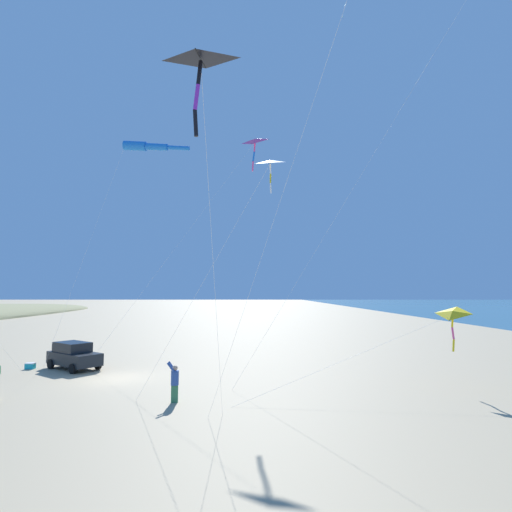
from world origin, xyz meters
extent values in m
plane|color=tan|center=(0.00, 0.00, 0.00)|extent=(600.00, 600.00, 0.00)
cube|color=black|center=(4.09, -3.05, 0.75)|extent=(4.56, 4.03, 0.84)
cube|color=black|center=(4.36, -3.26, 1.51)|extent=(3.04, 2.84, 0.68)
cylinder|color=black|center=(2.36, -2.94, 0.33)|extent=(0.66, 0.57, 0.66)
cylinder|color=black|center=(3.45, -1.44, 0.33)|extent=(0.66, 0.57, 0.66)
cylinder|color=black|center=(4.72, -4.66, 0.33)|extent=(0.66, 0.57, 0.66)
cylinder|color=black|center=(5.81, -3.17, 0.33)|extent=(0.66, 0.57, 0.66)
cube|color=#1EB7C6|center=(7.23, -3.12, 0.18)|extent=(0.60, 0.40, 0.36)
cube|color=white|center=(7.23, -3.12, 0.39)|extent=(0.62, 0.42, 0.06)
cube|color=#3D7F51|center=(-4.80, 5.44, 0.42)|extent=(0.34, 0.19, 0.84)
cylinder|color=#335199|center=(-4.80, 5.44, 1.18)|extent=(0.41, 0.41, 0.69)
sphere|color=tan|center=(-4.80, 5.44, 1.66)|extent=(0.26, 0.26, 0.26)
cylinder|color=#335199|center=(-4.64, 5.62, 1.70)|extent=(0.43, 0.13, 0.52)
cylinder|color=#335199|center=(-4.61, 5.28, 1.70)|extent=(0.43, 0.13, 0.52)
cylinder|color=#3D7F51|center=(4.01, 5.26, 1.52)|extent=(0.27, 0.37, 0.47)
cylinder|color=white|center=(-13.89, 4.97, 10.81)|extent=(12.91, 3.91, 21.62)
pyramid|color=white|center=(-9.40, 9.47, 10.76)|extent=(1.00, 0.74, 0.28)
cylinder|color=black|center=(-9.40, 9.45, 10.71)|extent=(0.15, 0.78, 0.27)
cylinder|color=white|center=(-9.41, 9.43, 10.46)|extent=(0.09, 0.13, 0.42)
cylinder|color=yellow|center=(-9.41, 9.42, 10.05)|extent=(0.10, 0.12, 0.42)
cylinder|color=white|center=(-9.41, 9.45, 9.64)|extent=(0.11, 0.10, 0.41)
cylinder|color=white|center=(-6.11, 7.31, 5.34)|extent=(6.59, 4.30, 10.68)
cylinder|color=white|center=(-9.26, 11.84, 7.33)|extent=(5.07, 8.10, 14.65)
pyramid|color=#EF4C93|center=(-8.63, -6.01, 17.85)|extent=(2.12, 1.74, 0.86)
cylinder|color=black|center=(-8.65, -6.07, 17.76)|extent=(0.57, 1.27, 0.96)
cylinder|color=#EF4C93|center=(-8.62, -6.04, 17.26)|extent=(0.24, 0.24, 0.84)
cylinder|color=blue|center=(-8.55, -5.96, 16.44)|extent=(0.28, 0.27, 0.85)
cylinder|color=#EF4C93|center=(-8.48, -5.89, 15.61)|extent=(0.22, 0.23, 0.84)
cylinder|color=white|center=(-2.55, -4.90, 8.85)|extent=(12.21, 2.36, 17.70)
cylinder|color=blue|center=(0.13, -2.70, 16.10)|extent=(1.73, 0.82, 0.81)
cylinder|color=blue|center=(-1.49, -2.58, 15.98)|extent=(1.70, 0.63, 0.62)
cylinder|color=blue|center=(-3.11, -2.45, 15.85)|extent=(1.67, 0.44, 0.43)
cylinder|color=white|center=(3.43, -2.52, 8.00)|extent=(4.99, 0.49, 15.99)
pyramid|color=yellow|center=(-19.83, 2.88, 4.25)|extent=(1.68, 1.73, 0.68)
cylinder|color=black|center=(-19.87, 2.84, 4.18)|extent=(0.87, 0.78, 0.76)
cylinder|color=yellow|center=(-19.84, 2.83, 3.77)|extent=(0.20, 0.16, 0.69)
cylinder|color=#EF4C93|center=(-19.85, 2.80, 3.09)|extent=(0.21, 0.17, 0.69)
cylinder|color=yellow|center=(-19.85, 2.80, 2.42)|extent=(0.21, 0.17, 0.69)
cylinder|color=white|center=(-13.76, 4.55, 2.06)|extent=(12.23, 3.43, 4.13)
pyramid|color=black|center=(-7.44, 15.86, 11.34)|extent=(1.52, 1.06, 0.37)
cylinder|color=black|center=(-7.44, 15.84, 11.26)|extent=(0.11, 1.29, 0.30)
cylinder|color=black|center=(-7.42, 15.87, 10.86)|extent=(0.19, 0.21, 0.67)
cylinder|color=purple|center=(-7.36, 15.90, 10.20)|extent=(0.19, 0.13, 0.67)
cylinder|color=black|center=(-7.34, 15.87, 9.55)|extent=(0.18, 0.18, 0.66)
cylinder|color=white|center=(-7.38, 11.62, 5.60)|extent=(0.12, 8.46, 11.21)
camera|label=1|loc=(-8.89, 25.33, 5.34)|focal=27.73mm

